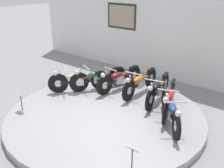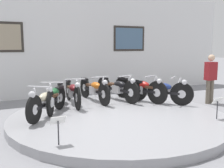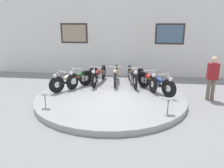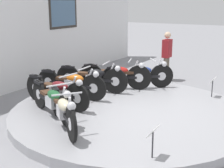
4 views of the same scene
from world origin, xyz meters
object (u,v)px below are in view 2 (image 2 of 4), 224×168
object	(u,v)px
motorcycle_green	(56,95)
motorcycle_orange	(94,89)
motorcycle_red	(140,88)
info_placard_front_left	(58,124)
visitor_standing	(210,76)
motorcycle_maroon	(73,91)
info_placard_front_centre	(217,103)
motorcycle_cream	(47,101)
motorcycle_blue	(160,90)
motorcycle_black	(118,88)

from	to	relation	value
motorcycle_green	motorcycle_orange	xyz separation A→B (m)	(1.30, 0.52, 0.00)
motorcycle_red	info_placard_front_left	size ratio (longest dim) A/B	3.76
motorcycle_green	motorcycle_red	xyz separation A→B (m)	(2.59, 0.00, 0.01)
info_placard_front_left	motorcycle_orange	bearing A→B (deg)	58.23
motorcycle_green	visitor_standing	size ratio (longest dim) A/B	1.16
motorcycle_maroon	info_placard_front_left	distance (m)	3.07
motorcycle_green	motorcycle_maroon	distance (m)	0.70
motorcycle_orange	info_placard_front_left	size ratio (longest dim) A/B	3.91
motorcycle_maroon	info_placard_front_centre	xyz separation A→B (m)	(2.56, -2.85, -0.02)
motorcycle_green	motorcycle_red	bearing A→B (deg)	0.01
motorcycle_orange	info_placard_front_centre	world-z (taller)	motorcycle_orange
motorcycle_cream	motorcycle_orange	xyz separation A→B (m)	(1.63, 1.07, 0.01)
motorcycle_orange	motorcycle_maroon	bearing A→B (deg)	-169.20
motorcycle_blue	motorcycle_maroon	bearing A→B (deg)	158.37
motorcycle_cream	motorcycle_maroon	size ratio (longest dim) A/B	0.80
motorcycle_red	motorcycle_blue	world-z (taller)	motorcycle_red
motorcycle_maroon	motorcycle_blue	world-z (taller)	motorcycle_blue
motorcycle_cream	info_placard_front_centre	bearing A→B (deg)	-28.95
motorcycle_maroon	visitor_standing	world-z (taller)	visitor_standing
motorcycle_red	motorcycle_blue	bearing A→B (deg)	-58.71
motorcycle_green	motorcycle_orange	size ratio (longest dim) A/B	0.92
motorcycle_green	visitor_standing	bearing A→B (deg)	-6.78
info_placard_front_left	info_placard_front_centre	world-z (taller)	same
motorcycle_black	motorcycle_orange	bearing A→B (deg)	169.32
motorcycle_green	info_placard_front_centre	bearing A→B (deg)	-38.17
motorcycle_blue	visitor_standing	size ratio (longest dim) A/B	1.00
motorcycle_cream	motorcycle_black	bearing A→B (deg)	21.67
motorcycle_black	info_placard_front_centre	xyz separation A→B (m)	(1.13, -2.85, -0.03)
motorcycle_orange	info_placard_front_left	bearing A→B (deg)	-121.77
motorcycle_black	motorcycle_red	size ratio (longest dim) A/B	1.03
info_placard_front_left	motorcycle_green	bearing A→B (deg)	77.43
info_placard_front_centre	motorcycle_black	bearing A→B (deg)	111.61
motorcycle_black	info_placard_front_centre	size ratio (longest dim) A/B	3.88
motorcycle_orange	visitor_standing	size ratio (longest dim) A/B	1.26
motorcycle_maroon	visitor_standing	size ratio (longest dim) A/B	1.26
motorcycle_green	motorcycle_black	xyz separation A→B (m)	(2.01, 0.38, 0.01)
motorcycle_orange	motorcycle_red	xyz separation A→B (m)	(1.29, -0.52, 0.01)
visitor_standing	motorcycle_green	bearing A→B (deg)	173.22
motorcycle_green	motorcycle_maroon	world-z (taller)	motorcycle_maroon
visitor_standing	info_placard_front_centre	bearing A→B (deg)	-132.24
motorcycle_red	motorcycle_green	bearing A→B (deg)	-179.99
motorcycle_black	motorcycle_maroon	bearing A→B (deg)	-179.93
motorcycle_cream	motorcycle_red	world-z (taller)	motorcycle_red
motorcycle_orange	motorcycle_red	world-z (taller)	motorcycle_red
motorcycle_black	visitor_standing	bearing A→B (deg)	-18.62
motorcycle_black	motorcycle_cream	bearing A→B (deg)	-158.33
motorcycle_green	info_placard_front_centre	distance (m)	4.00
motorcycle_red	info_placard_front_centre	world-z (taller)	motorcycle_red
motorcycle_orange	visitor_standing	world-z (taller)	visitor_standing
motorcycle_cream	motorcycle_black	world-z (taller)	motorcycle_black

